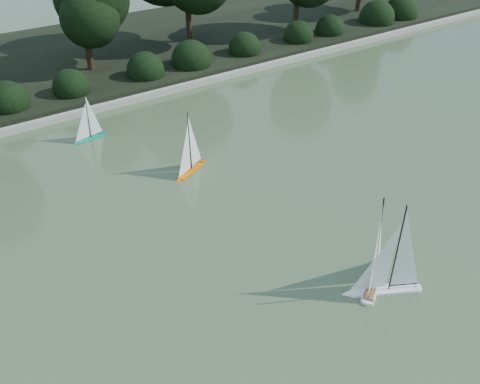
# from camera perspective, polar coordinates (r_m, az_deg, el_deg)

# --- Properties ---
(ground) EXTENTS (80.00, 80.00, 0.00)m
(ground) POSITION_cam_1_polar(r_m,az_deg,el_deg) (8.75, 8.26, -11.36)
(ground) COLOR #3E5130
(ground) RESTS_ON ground
(pond_coping) EXTENTS (40.00, 0.35, 0.18)m
(pond_coping) POSITION_cam_1_polar(r_m,az_deg,el_deg) (15.30, -15.47, 8.59)
(pond_coping) COLOR gray
(pond_coping) RESTS_ON ground
(far_bank) EXTENTS (40.00, 8.00, 0.30)m
(far_bank) POSITION_cam_1_polar(r_m,az_deg,el_deg) (18.87, -20.25, 12.50)
(far_bank) COLOR black
(far_bank) RESTS_ON ground
(shrub_hedge) EXTENTS (29.10, 1.10, 1.10)m
(shrub_hedge) POSITION_cam_1_polar(r_m,az_deg,el_deg) (15.96, -16.91, 10.77)
(shrub_hedge) COLOR black
(shrub_hedge) RESTS_ON ground
(sailboat_white_a) EXTENTS (1.24, 0.80, 1.82)m
(sailboat_white_a) POSITION_cam_1_polar(r_m,az_deg,el_deg) (8.90, 14.85, -8.89)
(sailboat_white_a) COLOR white
(sailboat_white_a) RESTS_ON ground
(sailboat_white_b) EXTENTS (1.20, 0.84, 1.80)m
(sailboat_white_b) POSITION_cam_1_polar(r_m,az_deg,el_deg) (9.13, 14.37, -7.63)
(sailboat_white_b) COLOR silver
(sailboat_white_b) RESTS_ON ground
(sailboat_orange) EXTENTS (1.04, 0.59, 1.48)m
(sailboat_orange) POSITION_cam_1_polar(r_m,az_deg,el_deg) (11.80, -5.53, 3.04)
(sailboat_orange) COLOR #EE6C00
(sailboat_orange) RESTS_ON ground
(sailboat_teal) EXTENTS (0.92, 0.28, 1.25)m
(sailboat_teal) POSITION_cam_1_polar(r_m,az_deg,el_deg) (13.70, -16.04, 6.11)
(sailboat_teal) COLOR #02957E
(sailboat_teal) RESTS_ON ground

